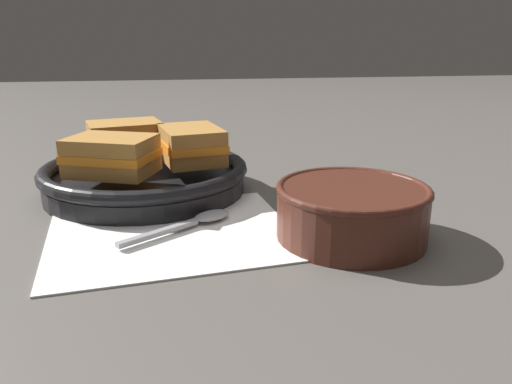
{
  "coord_description": "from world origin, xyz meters",
  "views": [
    {
      "loc": [
        -0.08,
        -0.49,
        0.2
      ],
      "look_at": [
        0.01,
        0.05,
        0.03
      ],
      "focal_mm": 35.0,
      "sensor_mm": 36.0,
      "label": 1
    }
  ],
  "objects_px": {
    "soup_bowl": "(352,208)",
    "sandwich_near_right": "(191,145)",
    "sandwich_far_left": "(125,138)",
    "spoon": "(198,220)",
    "sandwich_near_left": "(112,156)",
    "skillet": "(146,177)"
  },
  "relations": [
    {
      "from": "sandwich_near_left",
      "to": "sandwich_far_left",
      "type": "xyz_separation_m",
      "value": [
        0.01,
        0.11,
        0.0
      ]
    },
    {
      "from": "sandwich_far_left",
      "to": "sandwich_near_left",
      "type": "bearing_deg",
      "value": -93.85
    },
    {
      "from": "soup_bowl",
      "to": "sandwich_near_right",
      "type": "relative_size",
      "value": 1.39
    },
    {
      "from": "soup_bowl",
      "to": "sandwich_far_left",
      "type": "distance_m",
      "value": 0.36
    },
    {
      "from": "soup_bowl",
      "to": "sandwich_far_left",
      "type": "xyz_separation_m",
      "value": [
        -0.25,
        0.25,
        0.03
      ]
    },
    {
      "from": "spoon",
      "to": "sandwich_near_right",
      "type": "distance_m",
      "value": 0.14
    },
    {
      "from": "skillet",
      "to": "sandwich_far_left",
      "type": "height_order",
      "value": "sandwich_far_left"
    },
    {
      "from": "sandwich_near_left",
      "to": "sandwich_far_left",
      "type": "distance_m",
      "value": 0.11
    },
    {
      "from": "skillet",
      "to": "sandwich_near_right",
      "type": "height_order",
      "value": "sandwich_near_right"
    },
    {
      "from": "spoon",
      "to": "sandwich_near_left",
      "type": "bearing_deg",
      "value": 103.97
    },
    {
      "from": "skillet",
      "to": "sandwich_near_right",
      "type": "distance_m",
      "value": 0.08
    },
    {
      "from": "soup_bowl",
      "to": "sandwich_near_right",
      "type": "distance_m",
      "value": 0.25
    },
    {
      "from": "soup_bowl",
      "to": "sandwich_far_left",
      "type": "relative_size",
      "value": 1.37
    },
    {
      "from": "spoon",
      "to": "skillet",
      "type": "relative_size",
      "value": 0.47
    },
    {
      "from": "soup_bowl",
      "to": "sandwich_near_left",
      "type": "height_order",
      "value": "sandwich_near_left"
    },
    {
      "from": "sandwich_far_left",
      "to": "spoon",
      "type": "bearing_deg",
      "value": -65.09
    },
    {
      "from": "skillet",
      "to": "soup_bowl",
      "type": "bearing_deg",
      "value": -42.3
    },
    {
      "from": "spoon",
      "to": "sandwich_near_right",
      "type": "relative_size",
      "value": 1.12
    },
    {
      "from": "sandwich_near_left",
      "to": "soup_bowl",
      "type": "bearing_deg",
      "value": -30.0
    },
    {
      "from": "skillet",
      "to": "spoon",
      "type": "bearing_deg",
      "value": -65.6
    },
    {
      "from": "sandwich_near_left",
      "to": "sandwich_near_right",
      "type": "distance_m",
      "value": 0.11
    },
    {
      "from": "spoon",
      "to": "sandwich_near_left",
      "type": "height_order",
      "value": "sandwich_near_left"
    }
  ]
}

